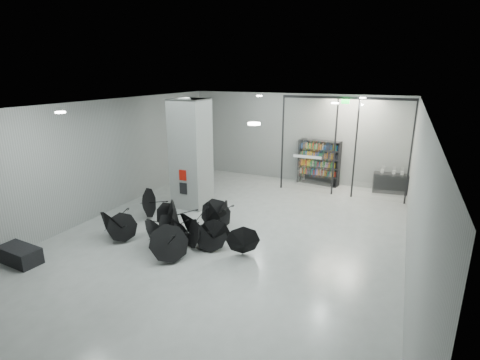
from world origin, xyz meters
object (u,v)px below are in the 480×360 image
at_px(bench, 18,254).
at_px(bookshelf, 319,162).
at_px(umbrella_cluster, 179,229).
at_px(column, 191,154).
at_px(shop_counter, 390,183).

distance_m(bench, bookshelf, 11.94).
bearing_deg(bookshelf, umbrella_cluster, -99.99).
bearing_deg(umbrella_cluster, column, 112.91).
height_order(bench, shop_counter, shop_counter).
distance_m(column, bookshelf, 6.13).
distance_m(column, bench, 6.29).
xyz_separation_m(bookshelf, shop_counter, (3.05, -0.00, -0.59)).
bearing_deg(bookshelf, shop_counter, 9.16).
xyz_separation_m(column, bench, (-2.00, -5.69, -1.78)).
bearing_deg(column, shop_counter, 34.96).
distance_m(bench, shop_counter, 13.65).
relative_size(shop_counter, umbrella_cluster, 0.25).
bearing_deg(bookshelf, column, -119.06).
height_order(bookshelf, shop_counter, bookshelf).
height_order(shop_counter, umbrella_cluster, umbrella_cluster).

